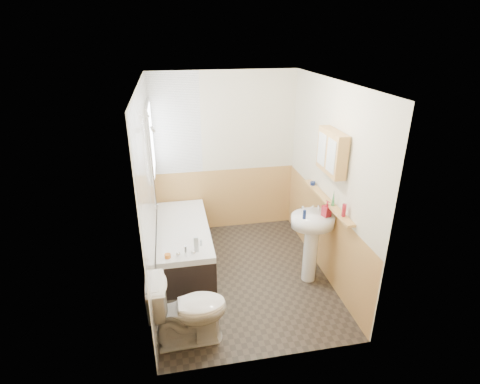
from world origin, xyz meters
name	(u,v)px	position (x,y,z in m)	size (l,w,h in m)	color
floor	(242,275)	(0.00, 0.00, 0.00)	(2.80, 2.80, 0.00)	#29231D
ceiling	(243,82)	(0.00, 0.00, 2.50)	(2.80, 2.80, 0.00)	white
wall_back	(225,154)	(0.00, 1.41, 1.25)	(2.20, 0.02, 2.50)	beige
wall_front	(274,252)	(0.00, -1.41, 1.25)	(2.20, 0.02, 2.50)	beige
wall_left	(148,196)	(-1.11, 0.00, 1.25)	(0.02, 2.80, 2.50)	beige
wall_right	(329,183)	(1.11, 0.00, 1.25)	(0.02, 2.80, 2.50)	beige
wainscot_right	(322,235)	(1.09, 0.00, 0.50)	(0.01, 2.80, 1.00)	tan
wainscot_front	(271,318)	(0.00, -1.39, 0.50)	(2.20, 0.01, 1.00)	tan
wainscot_back	(226,199)	(0.00, 1.39, 0.50)	(2.20, 0.01, 1.00)	tan
tile_cladding_left	(150,196)	(-1.09, 0.00, 1.25)	(0.01, 2.80, 2.50)	white
tile_return_back	(175,125)	(-0.73, 1.39, 1.75)	(0.75, 0.01, 1.50)	white
window	(151,141)	(-1.06, 0.95, 1.65)	(0.03, 0.79, 0.99)	white
bathtub	(184,243)	(-0.73, 0.51, 0.28)	(0.70, 1.69, 0.68)	black
shower_riser	(152,155)	(-1.04, 0.40, 1.62)	(0.11, 0.08, 1.25)	silver
toilet	(188,309)	(-0.76, -1.00, 0.40)	(0.45, 0.81, 0.79)	white
sink	(312,234)	(0.84, -0.24, 0.67)	(0.55, 0.44, 1.05)	white
pine_shelf	(327,201)	(1.04, -0.14, 1.07)	(0.10, 1.36, 0.03)	tan
medicine_cabinet	(332,152)	(1.01, -0.20, 1.72)	(0.14, 0.56, 0.50)	tan
foam_can	(344,210)	(1.04, -0.60, 1.16)	(0.05, 0.05, 0.15)	maroon
green_bottle	(333,198)	(1.04, -0.31, 1.19)	(0.04, 0.04, 0.20)	#388447
black_jar	(313,183)	(1.04, 0.34, 1.11)	(0.07, 0.07, 0.05)	navy
soap_bottle	(326,213)	(0.98, -0.29, 0.98)	(0.09, 0.20, 0.09)	maroon
clear_bottle	(304,215)	(0.70, -0.30, 0.99)	(0.04, 0.04, 0.11)	navy
blue_gel	(196,244)	(-0.60, -0.15, 0.64)	(0.06, 0.04, 0.20)	silver
cream_jar	(168,256)	(-0.94, -0.22, 0.56)	(0.08, 0.08, 0.05)	orange
orange_bottle	(201,243)	(-0.53, -0.03, 0.58)	(0.03, 0.03, 0.08)	silver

